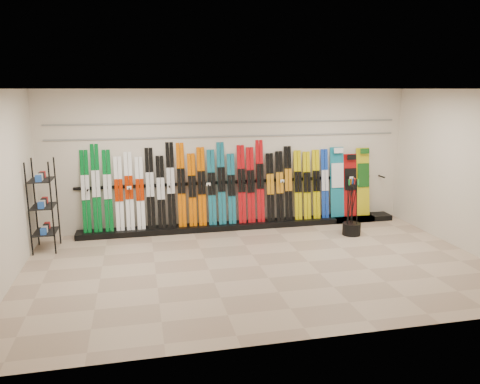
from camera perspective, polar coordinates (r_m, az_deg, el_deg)
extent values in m
plane|color=tan|center=(8.22, 2.41, -8.95)|extent=(8.00, 8.00, 0.00)
plane|color=beige|center=(10.20, -1.12, 4.01)|extent=(8.00, 0.00, 8.00)
plane|color=beige|center=(7.80, -27.17, 0.00)|extent=(0.00, 5.00, 5.00)
plane|color=beige|center=(9.63, 26.19, 2.22)|extent=(0.00, 5.00, 5.00)
plane|color=silver|center=(7.65, 2.62, 12.46)|extent=(8.00, 8.00, 0.00)
cube|color=black|center=(10.35, 0.38, -4.04)|extent=(8.00, 0.40, 0.12)
cube|color=#046722|center=(10.02, -18.31, 0.05)|extent=(0.17, 0.28, 1.67)
cube|color=#046722|center=(9.99, -17.13, 0.46)|extent=(0.17, 0.29, 1.80)
cube|color=#046722|center=(9.98, -15.82, 0.15)|extent=(0.17, 0.27, 1.67)
cube|color=white|center=(9.97, -14.54, -0.21)|extent=(0.17, 0.25, 1.52)
cube|color=white|center=(9.96, -13.36, 0.09)|extent=(0.17, 0.27, 1.61)
cube|color=white|center=(9.97, -12.09, -0.15)|extent=(0.17, 0.25, 1.50)
cube|color=black|center=(9.96, -10.90, 0.43)|extent=(0.17, 0.28, 1.68)
cube|color=black|center=(9.98, -9.63, -0.01)|extent=(0.17, 0.25, 1.51)
cube|color=black|center=(9.98, -8.44, 0.87)|extent=(0.17, 0.29, 1.80)
cube|color=#E56300|center=(10.00, -7.18, 0.85)|extent=(0.17, 0.29, 1.77)
cube|color=#E56300|center=(10.03, -5.86, 0.24)|extent=(0.17, 0.25, 1.54)
cube|color=#E56300|center=(10.05, -4.71, 0.66)|extent=(0.17, 0.27, 1.67)
cube|color=#166A81|center=(10.08, -3.48, 0.56)|extent=(0.17, 0.27, 1.61)
cube|color=#166A81|center=(10.11, -2.28, 1.05)|extent=(0.17, 0.29, 1.76)
cube|color=#166A81|center=(10.16, -1.04, 0.39)|extent=(0.17, 0.25, 1.51)
cube|color=#BC0C12|center=(10.20, 0.18, 0.94)|extent=(0.17, 0.28, 1.69)
cube|color=#BC0C12|center=(10.25, 1.32, 0.86)|extent=(0.17, 0.27, 1.64)
cube|color=#BC0C12|center=(10.30, 2.46, 1.43)|extent=(0.17, 0.30, 1.83)
cube|color=black|center=(10.36, 3.71, 0.57)|extent=(0.17, 0.25, 1.50)
cube|color=black|center=(10.42, 4.85, 0.72)|extent=(0.17, 0.25, 1.54)
cube|color=black|center=(10.48, 5.90, 1.05)|extent=(0.17, 0.27, 1.64)
cube|color=#D1BC07|center=(10.56, 7.07, 0.83)|extent=(0.17, 0.25, 1.54)
cube|color=#D1BC07|center=(10.63, 8.16, 0.79)|extent=(0.17, 0.25, 1.51)
cube|color=#D1BC07|center=(10.71, 9.27, 0.94)|extent=(0.17, 0.26, 1.54)
cube|color=#143AAC|center=(10.79, 10.30, 1.01)|extent=(0.17, 0.26, 1.55)
cube|color=#14728C|center=(10.91, 11.75, 1.18)|extent=(0.32, 0.24, 1.59)
cube|color=#990C0C|center=(11.05, 13.27, 0.81)|extent=(0.32, 0.22, 1.42)
cube|color=gold|center=(11.19, 14.74, 1.22)|extent=(0.32, 0.24, 1.56)
cube|color=black|center=(9.50, -22.85, -1.52)|extent=(0.40, 0.60, 1.73)
cylinder|color=black|center=(10.11, 13.44, -4.40)|extent=(0.38, 0.38, 0.25)
cylinder|color=black|center=(9.98, 13.06, -1.72)|extent=(0.04, 0.12, 1.18)
cylinder|color=black|center=(10.08, 13.56, -1.60)|extent=(0.05, 0.04, 1.18)
cylinder|color=black|center=(10.03, 13.25, -1.66)|extent=(0.10, 0.04, 1.18)
cylinder|color=black|center=(9.95, 14.05, -1.81)|extent=(0.05, 0.08, 1.18)
cylinder|color=black|center=(10.01, 13.63, -1.70)|extent=(0.12, 0.13, 1.17)
cylinder|color=black|center=(9.95, 13.22, -1.76)|extent=(0.11, 0.12, 1.17)
cylinder|color=black|center=(10.00, 13.42, -1.71)|extent=(0.13, 0.07, 1.18)
cylinder|color=black|center=(9.89, 13.00, -1.84)|extent=(0.07, 0.03, 1.18)
cube|color=gray|center=(10.12, -1.11, 6.79)|extent=(7.60, 0.02, 0.03)
cube|color=gray|center=(10.09, -1.12, 8.49)|extent=(7.60, 0.02, 0.03)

